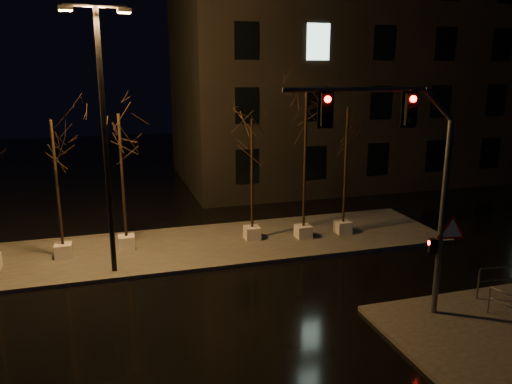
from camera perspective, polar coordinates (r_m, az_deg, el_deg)
name	(u,v)px	position (r m, az deg, el deg)	size (l,w,h in m)	color
ground	(227,313)	(16.03, -3.32, -13.65)	(90.00, 90.00, 0.00)	black
median	(194,247)	(21.40, -7.06, -6.23)	(22.00, 5.00, 0.15)	#3F3D38
sidewalk_corner	(509,331)	(16.59, 26.91, -13.97)	(7.00, 5.00, 0.15)	#3F3D38
building	(363,67)	(36.18, 12.13, 13.79)	(25.00, 12.00, 15.00)	black
tree_1	(54,152)	(20.28, -22.13, 4.30)	(1.80, 1.80, 5.57)	silver
tree_2	(120,145)	(20.47, -15.26, 5.20)	(1.80, 1.80, 5.70)	silver
tree_3	(252,147)	(20.99, -0.47, 5.21)	(1.80, 1.80, 5.37)	silver
tree_4	(306,125)	(21.14, 5.71, 7.62)	(1.80, 1.80, 6.54)	silver
tree_5	(347,136)	(22.09, 10.34, 6.30)	(1.80, 1.80, 5.82)	silver
traffic_signal_mast	(409,170)	(14.83, 17.09, 2.37)	(5.41, 1.40, 6.77)	#55585C
streetlight_main	(104,125)	(18.09, -16.98, 7.29)	(2.32, 0.51, 9.29)	black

